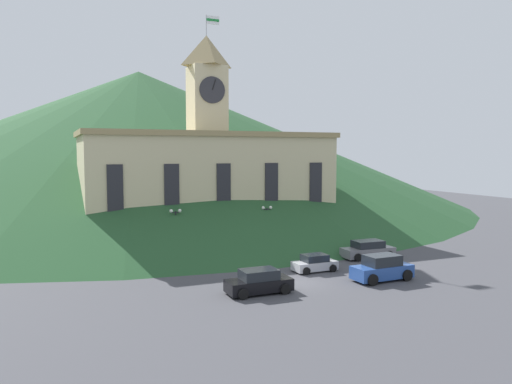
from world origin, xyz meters
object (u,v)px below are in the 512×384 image
object	(u,v)px
car_silver_hatch	(315,263)
car_blue_van	(382,269)
car_gray_pickup	(368,250)
car_black_suv	(259,282)
street_lamp_left	(267,217)
pedestrian	(187,251)
street_lamp_far_left	(176,221)

from	to	relation	value
car_silver_hatch	car_blue_van	distance (m)	6.02
car_gray_pickup	car_silver_hatch	bearing A→B (deg)	21.97
car_black_suv	car_blue_van	xyz separation A→B (m)	(10.75, -0.48, 0.13)
street_lamp_left	pedestrian	xyz separation A→B (m)	(-10.27, -4.06, -2.31)
street_lamp_far_left	street_lamp_left	bearing A→B (deg)	0.00
car_gray_pickup	car_blue_van	size ratio (longest dim) A/B	1.04
street_lamp_left	pedestrian	world-z (taller)	street_lamp_left
pedestrian	car_silver_hatch	bearing A→B (deg)	-135.88
street_lamp_far_left	street_lamp_left	world-z (taller)	street_lamp_far_left
street_lamp_far_left	car_black_suv	world-z (taller)	street_lamp_far_left
street_lamp_far_left	car_black_suv	size ratio (longest dim) A/B	0.95
car_gray_pickup	car_blue_van	world-z (taller)	car_blue_van
car_silver_hatch	car_blue_van	bearing A→B (deg)	-55.44
street_lamp_far_left	pedestrian	xyz separation A→B (m)	(0.04, -4.06, -2.38)
car_gray_pickup	street_lamp_left	bearing A→B (deg)	-53.19
car_silver_hatch	street_lamp_far_left	bearing A→B (deg)	126.07
car_silver_hatch	car_blue_van	xyz separation A→B (m)	(3.51, -4.88, 0.27)
street_lamp_far_left	car_blue_van	xyz separation A→B (m)	(12.87, -17.23, -2.44)
car_black_suv	street_lamp_far_left	bearing A→B (deg)	97.20
pedestrian	street_lamp_far_left	bearing A→B (deg)	-3.71
car_black_suv	car_blue_van	distance (m)	10.76
street_lamp_left	car_silver_hatch	distance (m)	12.66
car_silver_hatch	car_black_suv	size ratio (longest dim) A/B	0.80
car_gray_pickup	pedestrian	distance (m)	17.82
street_lamp_far_left	car_blue_van	distance (m)	21.64
pedestrian	car_gray_pickup	bearing A→B (deg)	-112.20
car_silver_hatch	pedestrian	size ratio (longest dim) A/B	2.10
street_lamp_left	street_lamp_far_left	bearing A→B (deg)	180.00
car_gray_pickup	car_silver_hatch	size ratio (longest dim) A/B	1.36
street_lamp_left	car_black_suv	bearing A→B (deg)	-116.07
car_silver_hatch	pedestrian	distance (m)	12.48
street_lamp_far_left	pedestrian	world-z (taller)	street_lamp_far_left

